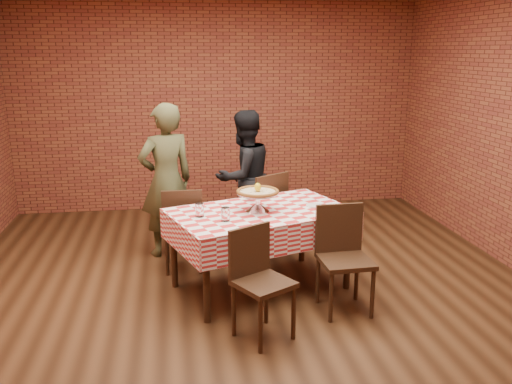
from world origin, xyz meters
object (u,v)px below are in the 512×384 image
pizza_stand (258,202)px  water_glass_left (225,214)px  pizza (258,192)px  diner_olive (166,180)px  condiment_caddy (251,194)px  table (261,250)px  water_glass_right (200,210)px  chair_far_left (183,228)px  chair_near_left (264,286)px  chair_near_right (345,261)px  diner_black (244,177)px  chair_far_right (259,213)px

pizza_stand → water_glass_left: size_ratio=3.25×
pizza → diner_olive: (-0.82, 1.05, -0.11)m
condiment_caddy → table: bearing=-87.0°
water_glass_left → condiment_caddy: (0.30, 0.58, 0.01)m
water_glass_right → chair_far_left: water_glass_right is taller
pizza → chair_near_left: (-0.10, -0.90, -0.50)m
pizza_stand → chair_far_left: bearing=138.3°
condiment_caddy → chair_near_right: bearing=-57.4°
water_glass_left → chair_near_left: 0.78m
water_glass_left → chair_near_right: chair_near_right is taller
pizza_stand → condiment_caddy: pizza_stand is taller
pizza_stand → diner_olive: bearing=128.2°
condiment_caddy → chair_far_left: condiment_caddy is taller
water_glass_left → diner_black: (0.37, 1.60, -0.05)m
chair_far_left → chair_near_left: bearing=111.4°
condiment_caddy → chair_far_left: size_ratio=0.16×
chair_near_right → chair_far_left: 1.76m
diner_black → water_glass_right: bearing=37.4°
table → pizza: 0.56m
pizza → water_glass_right: (-0.53, -0.09, -0.12)m
diner_olive → pizza: bearing=107.6°
chair_near_left → condiment_caddy: bearing=56.2°
diner_black → pizza_stand: bearing=57.0°
condiment_caddy → chair_far_right: bearing=68.2°
water_glass_right → chair_far_right: (0.68, 0.97, -0.35)m
pizza_stand → diner_olive: size_ratio=0.23×
diner_olive → water_glass_right: bearing=83.9°
chair_near_left → water_glass_right: bearing=88.3°
pizza → chair_near_right: pizza is taller
pizza → condiment_caddy: 0.34m
condiment_caddy → chair_near_left: 1.29m
pizza_stand → water_glass_right: size_ratio=3.25×
chair_far_right → diner_black: 0.57m
pizza_stand → chair_far_right: 0.96m
table → diner_olive: size_ratio=0.95×
chair_far_right → condiment_caddy: bearing=40.2°
table → condiment_caddy: condiment_caddy is taller
table → diner_olive: (-0.85, 1.03, 0.45)m
chair_near_left → diner_black: 2.28m
diner_black → condiment_caddy: bearing=55.5°
pizza_stand → chair_near_right: bearing=-40.0°
pizza → condiment_caddy: (-0.01, 0.33, -0.11)m
diner_black → chair_near_right: bearing=77.0°
pizza → diner_olive: diner_olive is taller
pizza_stand → chair_near_right: (0.66, -0.56, -0.39)m
pizza_stand → pizza: (0.00, 0.00, 0.09)m
table → chair_near_right: chair_near_right is taller
pizza_stand → condiment_caddy: (-0.01, 0.33, -0.01)m
water_glass_left → chair_far_right: (0.47, 1.13, -0.35)m
chair_near_right → diner_olive: (-1.48, 1.60, 0.37)m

